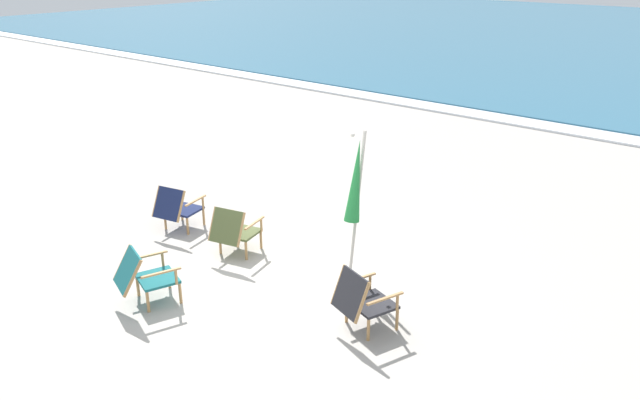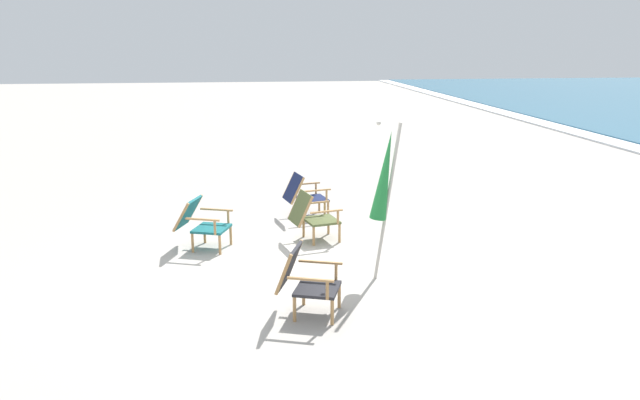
# 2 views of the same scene
# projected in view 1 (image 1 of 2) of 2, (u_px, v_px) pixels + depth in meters

# --- Properties ---
(ground_plane) EXTENTS (80.00, 80.00, 0.00)m
(ground_plane) POSITION_uv_depth(u_px,v_px,m) (258.00, 283.00, 8.78)
(ground_plane) COLOR #B2AAA0
(surf_band) EXTENTS (80.00, 1.10, 0.06)m
(surf_band) POSITION_uv_depth(u_px,v_px,m) (548.00, 125.00, 16.58)
(surf_band) COLOR white
(surf_band) RESTS_ON ground
(beach_chair_mid_center) EXTENTS (0.72, 0.84, 0.79)m
(beach_chair_mid_center) POSITION_uv_depth(u_px,v_px,m) (177.00, 207.00, 10.26)
(beach_chair_mid_center) COLOR #19234C
(beach_chair_mid_center) RESTS_ON ground
(beach_chair_front_right) EXTENTS (0.73, 0.84, 0.80)m
(beach_chair_front_right) POSITION_uv_depth(u_px,v_px,m) (234.00, 230.00, 9.42)
(beach_chair_front_right) COLOR #515B33
(beach_chair_front_right) RESTS_ON ground
(beach_chair_front_left) EXTENTS (0.76, 0.84, 0.81)m
(beach_chair_front_left) POSITION_uv_depth(u_px,v_px,m) (362.00, 299.00, 7.54)
(beach_chair_front_left) COLOR #28282D
(beach_chair_front_left) RESTS_ON ground
(beach_chair_far_center) EXTENTS (0.80, 0.91, 0.78)m
(beach_chair_far_center) POSITION_uv_depth(u_px,v_px,m) (144.00, 275.00, 8.13)
(beach_chair_far_center) COLOR #196066
(beach_chair_far_center) RESTS_ON ground
(umbrella_furled_green) EXTENTS (0.22, 0.40, 2.11)m
(umbrella_furled_green) POSITION_uv_depth(u_px,v_px,m) (356.00, 182.00, 8.58)
(umbrella_furled_green) COLOR #B7B2A8
(umbrella_furled_green) RESTS_ON ground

